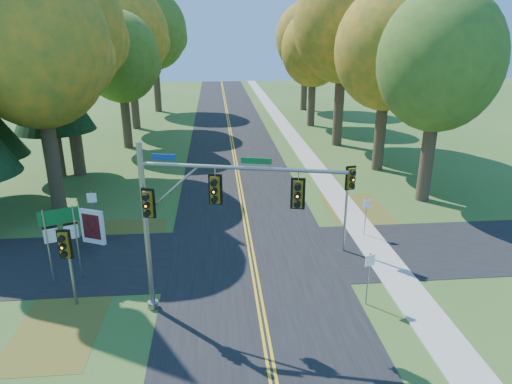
{
  "coord_description": "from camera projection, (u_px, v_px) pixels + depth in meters",
  "views": [
    {
      "loc": [
        -1.56,
        -17.6,
        10.32
      ],
      "look_at": [
        0.23,
        2.18,
        3.2
      ],
      "focal_mm": 32.0,
      "sensor_mm": 36.0,
      "label": 1
    }
  ],
  "objects": [
    {
      "name": "ground",
      "position": [
        255.0,
        277.0,
        20.12
      ],
      "size": [
        160.0,
        160.0,
        0.0
      ],
      "primitive_type": "plane",
      "color": "#2E541D",
      "rests_on": "ground"
    },
    {
      "name": "road_main",
      "position": [
        255.0,
        277.0,
        20.11
      ],
      "size": [
        8.0,
        160.0,
        0.02
      ],
      "primitive_type": "cube",
      "color": "black",
      "rests_on": "ground"
    },
    {
      "name": "road_cross",
      "position": [
        252.0,
        256.0,
        21.99
      ],
      "size": [
        60.0,
        6.0,
        0.02
      ],
      "primitive_type": "cube",
      "color": "black",
      "rests_on": "ground"
    },
    {
      "name": "centerline_left",
      "position": [
        253.0,
        276.0,
        20.1
      ],
      "size": [
        0.1,
        160.0,
        0.01
      ],
      "primitive_type": "cube",
      "color": "gold",
      "rests_on": "road_main"
    },
    {
      "name": "centerline_right",
      "position": [
        258.0,
        276.0,
        20.12
      ],
      "size": [
        0.1,
        160.0,
        0.01
      ],
      "primitive_type": "cube",
      "color": "gold",
      "rests_on": "road_main"
    },
    {
      "name": "sidewalk_east",
      "position": [
        392.0,
        270.0,
        20.63
      ],
      "size": [
        1.6,
        160.0,
        0.06
      ],
      "primitive_type": "cube",
      "color": "#9E998E",
      "rests_on": "ground"
    },
    {
      "name": "leaf_patch_w_near",
      "position": [
        122.0,
        243.0,
        23.31
      ],
      "size": [
        4.0,
        6.0,
        0.0
      ],
      "primitive_type": "cube",
      "color": "brown",
      "rests_on": "ground"
    },
    {
      "name": "leaf_patch_e",
      "position": [
        363.0,
        218.0,
        26.31
      ],
      "size": [
        3.5,
        8.0,
        0.0
      ],
      "primitive_type": "cube",
      "color": "brown",
      "rests_on": "ground"
    },
    {
      "name": "leaf_patch_w_far",
      "position": [
        59.0,
        328.0,
        16.67
      ],
      "size": [
        3.0,
        5.0,
        0.0
      ],
      "primitive_type": "cube",
      "color": "brown",
      "rests_on": "ground"
    },
    {
      "name": "tree_w_a",
      "position": [
        36.0,
        45.0,
        24.77
      ],
      "size": [
        8.0,
        8.0,
        14.15
      ],
      "color": "#38281C",
      "rests_on": "ground"
    },
    {
      "name": "tree_e_a",
      "position": [
        440.0,
        62.0,
        26.44
      ],
      "size": [
        7.2,
        7.2,
        12.73
      ],
      "color": "#38281C",
      "rests_on": "ground"
    },
    {
      "name": "tree_w_b",
      "position": [
        62.0,
        28.0,
        30.9
      ],
      "size": [
        8.6,
        8.6,
        15.38
      ],
      "color": "#38281C",
      "rests_on": "ground"
    },
    {
      "name": "tree_e_b",
      "position": [
        388.0,
        50.0,
        32.65
      ],
      "size": [
        7.6,
        7.6,
        13.33
      ],
      "color": "#38281C",
      "rests_on": "ground"
    },
    {
      "name": "tree_w_c",
      "position": [
        121.0,
        58.0,
        39.57
      ],
      "size": [
        6.8,
        6.8,
        11.91
      ],
      "color": "#38281C",
      "rests_on": "ground"
    },
    {
      "name": "tree_e_c",
      "position": [
        344.0,
        25.0,
        39.57
      ],
      "size": [
        8.8,
        8.8,
        15.79
      ],
      "color": "#38281C",
      "rests_on": "ground"
    },
    {
      "name": "tree_w_d",
      "position": [
        129.0,
        34.0,
        47.07
      ],
      "size": [
        8.2,
        8.2,
        14.56
      ],
      "color": "#38281C",
      "rests_on": "ground"
    },
    {
      "name": "tree_e_d",
      "position": [
        314.0,
        49.0,
        48.94
      ],
      "size": [
        7.0,
        7.0,
        12.32
      ],
      "color": "#38281C",
      "rests_on": "ground"
    },
    {
      "name": "tree_w_e",
      "position": [
        154.0,
        31.0,
        57.3
      ],
      "size": [
        8.4,
        8.4,
        14.97
      ],
      "color": "#38281C",
      "rests_on": "ground"
    },
    {
      "name": "tree_e_e",
      "position": [
        306.0,
        38.0,
        58.76
      ],
      "size": [
        7.8,
        7.8,
        13.74
      ],
      "color": "#38281C",
      "rests_on": "ground"
    },
    {
      "name": "pine_c",
      "position": [
        43.0,
        39.0,
        30.75
      ],
      "size": [
        5.6,
        5.6,
        20.56
      ],
      "color": "#38281C",
      "rests_on": "ground"
    },
    {
      "name": "traffic_mast",
      "position": [
        192.0,
        210.0,
        16.14
      ],
      "size": [
        7.15,
        1.99,
        6.66
      ],
      "rotation": [
        0.0,
        0.0,
        -0.24
      ],
      "color": "gray",
      "rests_on": "ground"
    },
    {
      "name": "east_signal_pole",
      "position": [
        349.0,
        188.0,
        21.21
      ],
      "size": [
        0.51,
        0.59,
        4.42
      ],
      "rotation": [
        0.0,
        0.0,
        0.19
      ],
      "color": "#9CA0A5",
      "rests_on": "ground"
    },
    {
      "name": "ped_signal_pole",
      "position": [
        66.0,
        250.0,
        17.09
      ],
      "size": [
        0.53,
        0.61,
        3.35
      ],
      "rotation": [
        0.0,
        0.0,
        -0.07
      ],
      "color": "gray",
      "rests_on": "ground"
    },
    {
      "name": "route_sign_cluster",
      "position": [
        61.0,
        230.0,
        19.02
      ],
      "size": [
        1.49,
        0.66,
        3.42
      ],
      "rotation": [
        0.0,
        0.0,
        0.4
      ],
      "color": "gray",
      "rests_on": "ground"
    },
    {
      "name": "info_kiosk",
      "position": [
        93.0,
        227.0,
        22.98
      ],
      "size": [
        1.27,
        0.71,
        1.82
      ],
      "rotation": [
        0.0,
        0.0,
        -0.43
      ],
      "color": "white",
      "rests_on": "ground"
    },
    {
      "name": "reg_sign_e_north",
      "position": [
        366.0,
        211.0,
        23.67
      ],
      "size": [
        0.4,
        0.06,
        2.08
      ],
      "rotation": [
        0.0,
        0.0,
        0.03
      ],
      "color": "gray",
      "rests_on": "ground"
    },
    {
      "name": "reg_sign_e_south",
      "position": [
        369.0,
        270.0,
        17.62
      ],
      "size": [
        0.42,
        0.16,
        2.26
      ],
      "rotation": [
        0.0,
        0.0,
        0.31
      ],
      "color": "gray",
      "rests_on": "ground"
    },
    {
      "name": "reg_sign_w",
      "position": [
        93.0,
        206.0,
        23.55
      ],
      "size": [
        0.48,
        0.09,
        2.48
      ],
      "rotation": [
        0.0,
        0.0,
        0.08
      ],
      "color": "gray",
      "rests_on": "ground"
    }
  ]
}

